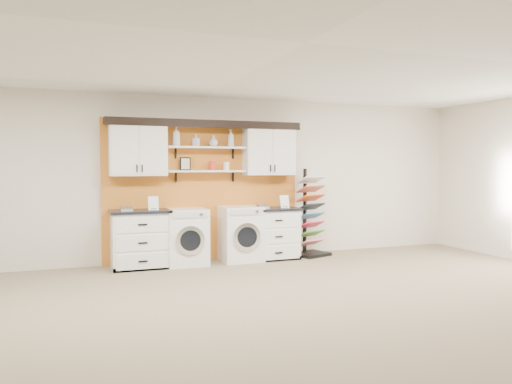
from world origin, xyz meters
name	(u,v)px	position (x,y,z in m)	size (l,w,h in m)	color
floor	(305,330)	(0.00, 0.00, 0.00)	(10.00, 10.00, 0.00)	#827458
ceiling	(306,43)	(0.00, 0.00, 2.80)	(10.00, 10.00, 0.00)	white
wall_back	(204,179)	(0.00, 4.00, 1.40)	(10.00, 10.00, 0.00)	beige
accent_panel	(204,190)	(0.00, 3.96, 1.20)	(3.40, 0.07, 2.40)	#C36D21
upper_cabinet_left	(138,150)	(-1.13, 3.79, 1.88)	(0.90, 0.35, 0.84)	white
upper_cabinet_right	(269,151)	(1.13, 3.79, 1.88)	(0.90, 0.35, 0.84)	white
shelf_lower	(206,171)	(0.00, 3.80, 1.53)	(1.32, 0.28, 0.03)	white
shelf_upper	(206,147)	(0.00, 3.80, 1.93)	(1.32, 0.28, 0.03)	white
crown_molding	(206,124)	(0.00, 3.81, 2.33)	(3.30, 0.41, 0.13)	black
picture_frame	(185,164)	(-0.35, 3.85, 1.66)	(0.18, 0.02, 0.22)	black
canister_red	(212,166)	(0.10, 3.80, 1.62)	(0.11, 0.11, 0.16)	red
canister_cream	(226,166)	(0.35, 3.80, 1.61)	(0.10, 0.10, 0.14)	silver
base_cabinet_left	(140,239)	(-1.13, 3.64, 0.46)	(0.94, 0.66, 0.92)	white
base_cabinet_right	(272,233)	(1.13, 3.64, 0.45)	(0.91, 0.66, 0.89)	white
washer	(186,237)	(-0.40, 3.64, 0.46)	(0.66, 0.71, 0.92)	white
dryer	(241,234)	(0.55, 3.64, 0.47)	(0.67, 0.71, 0.93)	white
sample_rack	(310,228)	(1.89, 3.67, 0.51)	(0.69, 0.63, 1.57)	black
soap_bottle_a	(176,136)	(-0.51, 3.80, 2.11)	(0.12, 0.13, 0.32)	silver
soap_bottle_b	(196,140)	(-0.17, 3.80, 2.04)	(0.09, 0.09, 0.20)	silver
soap_bottle_c	(213,141)	(0.12, 3.80, 2.04)	(0.15, 0.15, 0.19)	silver
soap_bottle_d	(231,138)	(0.43, 3.80, 2.09)	(0.11, 0.11, 0.29)	silver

